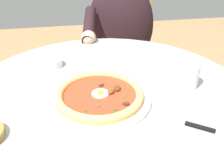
{
  "coord_description": "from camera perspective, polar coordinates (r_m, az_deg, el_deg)",
  "views": [
    {
      "loc": [
        0.66,
        -0.1,
        1.16
      ],
      "look_at": [
        -0.02,
        0.02,
        0.74
      ],
      "focal_mm": 39.2,
      "sensor_mm": 36.0,
      "label": 1
    }
  ],
  "objects": [
    {
      "name": "ramekin_capers",
      "position": [
        0.97,
        -13.89,
        4.91
      ],
      "size": [
        0.08,
        0.08,
        0.03
      ],
      "color": "white",
      "rests_on": "dining_table"
    },
    {
      "name": "diner_person",
      "position": [
        1.54,
        1.8,
        6.49
      ],
      "size": [
        0.48,
        0.46,
        1.16
      ],
      "color": "#282833",
      "rests_on": "ground"
    },
    {
      "name": "water_glass",
      "position": [
        0.85,
        17.36,
        1.63
      ],
      "size": [
        0.07,
        0.07,
        0.08
      ],
      "color": "silver",
      "rests_on": "dining_table"
    },
    {
      "name": "steak_knife",
      "position": [
        0.69,
        22.46,
        -10.1
      ],
      "size": [
        0.13,
        0.17,
        0.01
      ],
      "color": "silver",
      "rests_on": "dining_table"
    },
    {
      "name": "dining_table",
      "position": [
        0.89,
        -1.24,
        -9.82
      ],
      "size": [
        0.96,
        0.96,
        0.73
      ],
      "color": "#999993",
      "rests_on": "ground"
    },
    {
      "name": "cafe_chair_diner",
      "position": [
        1.67,
        2.18,
        8.19
      ],
      "size": [
        0.52,
        0.52,
        0.82
      ],
      "color": "#957050",
      "rests_on": "ground"
    },
    {
      "name": "fork_utensil",
      "position": [
        1.11,
        3.36,
        8.27
      ],
      "size": [
        0.09,
        0.15,
        0.0
      ],
      "color": "#BCBCC1",
      "rests_on": "dining_table"
    },
    {
      "name": "pizza_on_plate",
      "position": [
        0.75,
        -2.9,
        -2.67
      ],
      "size": [
        0.32,
        0.32,
        0.03
      ],
      "color": "white",
      "rests_on": "dining_table"
    }
  ]
}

